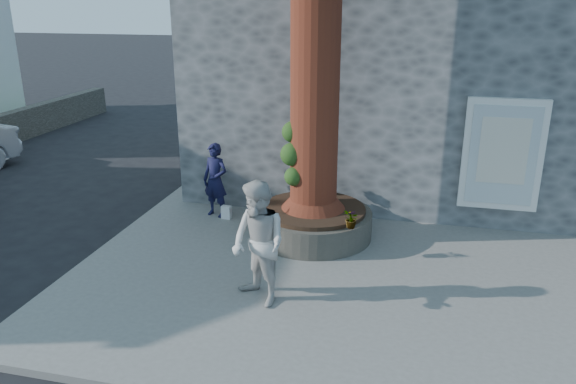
# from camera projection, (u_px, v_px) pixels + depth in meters

# --- Properties ---
(ground) EXTENTS (120.00, 120.00, 0.00)m
(ground) POSITION_uv_depth(u_px,v_px,m) (243.00, 284.00, 9.50)
(ground) COLOR black
(ground) RESTS_ON ground
(pavement) EXTENTS (9.00, 8.00, 0.12)m
(pavement) POSITION_uv_depth(u_px,v_px,m) (340.00, 264.00, 10.07)
(pavement) COLOR slate
(pavement) RESTS_ON ground
(yellow_line) EXTENTS (0.10, 30.00, 0.01)m
(yellow_line) POSITION_uv_depth(u_px,v_px,m) (112.00, 242.00, 11.10)
(yellow_line) COLOR yellow
(yellow_line) RESTS_ON ground
(stone_shop) EXTENTS (10.30, 8.30, 6.30)m
(stone_shop) POSITION_uv_depth(u_px,v_px,m) (418.00, 56.00, 14.51)
(stone_shop) COLOR #474A4C
(stone_shop) RESTS_ON ground
(planter) EXTENTS (2.30, 2.30, 0.60)m
(planter) POSITION_uv_depth(u_px,v_px,m) (313.00, 222.00, 11.02)
(planter) COLOR black
(planter) RESTS_ON pavement
(man) EXTENTS (0.66, 0.52, 1.59)m
(man) POSITION_uv_depth(u_px,v_px,m) (215.00, 180.00, 11.91)
(man) COLOR #121333
(man) RESTS_ON pavement
(woman) EXTENTS (1.20, 1.16, 1.94)m
(woman) POSITION_uv_depth(u_px,v_px,m) (259.00, 244.00, 8.42)
(woman) COLOR beige
(woman) RESTS_ON pavement
(shopping_bag) EXTENTS (0.21, 0.13, 0.28)m
(shopping_bag) POSITION_uv_depth(u_px,v_px,m) (226.00, 212.00, 11.94)
(shopping_bag) COLOR white
(shopping_bag) RESTS_ON pavement
(plant_a) EXTENTS (0.20, 0.16, 0.32)m
(plant_a) POSITION_uv_depth(u_px,v_px,m) (263.00, 206.00, 10.56)
(plant_a) COLOR gray
(plant_a) RESTS_ON planter
(plant_b) EXTENTS (0.27, 0.27, 0.45)m
(plant_b) POSITION_uv_depth(u_px,v_px,m) (320.00, 184.00, 11.60)
(plant_b) COLOR gray
(plant_b) RESTS_ON planter
(plant_c) EXTENTS (0.26, 0.26, 0.33)m
(plant_c) POSITION_uv_depth(u_px,v_px,m) (351.00, 219.00, 9.90)
(plant_c) COLOR gray
(plant_c) RESTS_ON planter
(plant_d) EXTENTS (0.32, 0.35, 0.32)m
(plant_d) POSITION_uv_depth(u_px,v_px,m) (351.00, 219.00, 9.91)
(plant_d) COLOR gray
(plant_d) RESTS_ON planter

